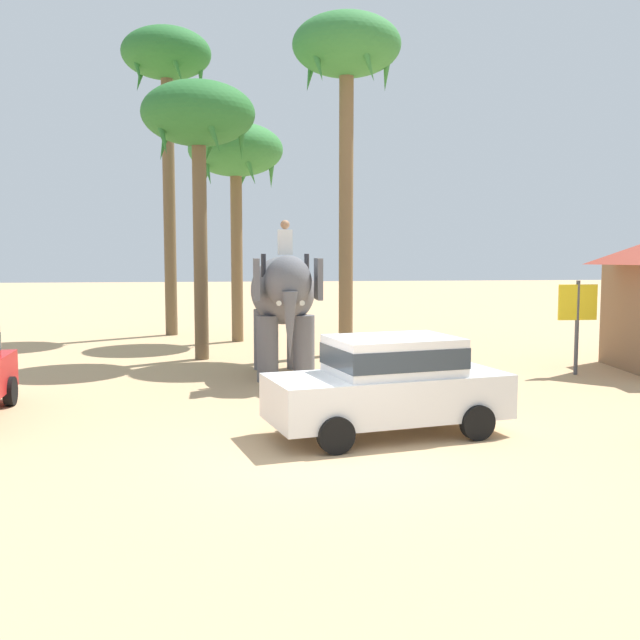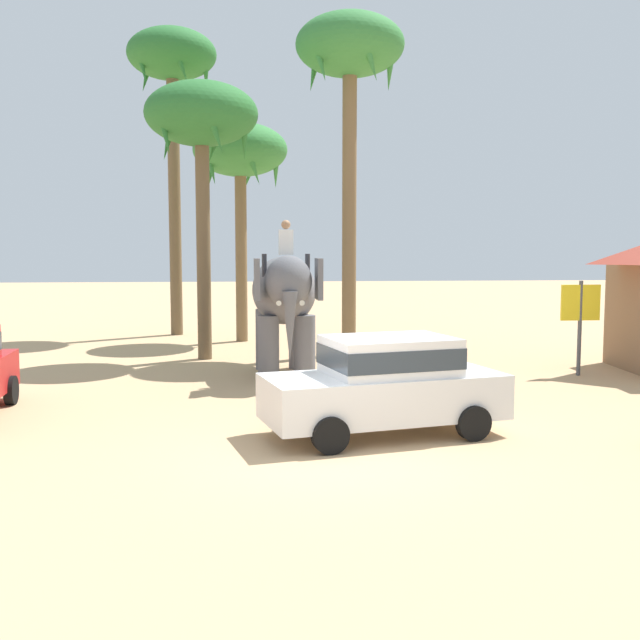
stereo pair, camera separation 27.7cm
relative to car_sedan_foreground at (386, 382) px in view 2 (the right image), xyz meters
The scene contains 8 objects.
ground_plane 1.78m from the car_sedan_foreground, 131.21° to the right, with size 120.00×120.00×0.00m, color tan.
car_sedan_foreground is the anchor object (origin of this frame).
elephant_with_mahout 6.30m from the car_sedan_foreground, 103.65° to the left, with size 1.66×3.88×3.88m.
palm_tree_behind_elephant 12.56m from the car_sedan_foreground, 86.21° to the left, with size 3.20×3.20×10.04m.
palm_tree_near_hut 14.55m from the car_sedan_foreground, 101.21° to the left, with size 3.20×3.20×7.43m.
palm_tree_left_of_road 11.48m from the car_sedan_foreground, 111.67° to the left, with size 3.20×3.20×7.89m.
palm_tree_far_back 18.43m from the car_sedan_foreground, 108.19° to the left, with size 3.20×3.20×11.06m.
signboard_yellow 8.13m from the car_sedan_foreground, 42.67° to the left, with size 1.00×0.10×2.40m.
Camera 2 is at (-1.28, -11.31, 3.22)m, focal length 41.75 mm.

